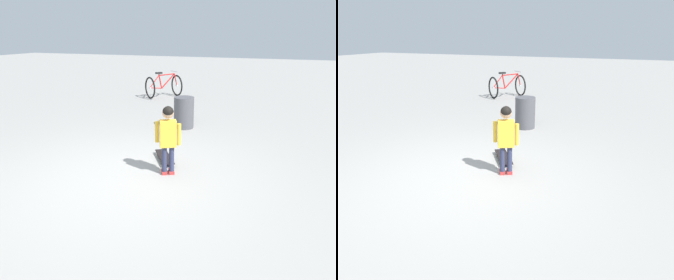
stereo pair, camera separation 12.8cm
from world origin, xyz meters
TOP-DOWN VIEW (x-y plane):
  - ground_plane at (0.00, 0.00)m, footprint 50.00×50.00m
  - child_person at (0.43, -0.49)m, footprint 0.25×0.41m
  - skateboard at (0.92, -0.24)m, footprint 0.68×0.54m
  - bicycle_near at (6.09, 1.81)m, footprint 1.28×1.23m
  - trash_bin at (2.89, 0.06)m, footprint 0.45×0.45m

SIDE VIEW (x-z plane):
  - ground_plane at x=0.00m, z-range 0.00..0.00m
  - skateboard at x=0.92m, z-range 0.02..0.10m
  - trash_bin at x=2.89m, z-range 0.00..0.70m
  - bicycle_near at x=6.09m, z-range -0.04..0.80m
  - child_person at x=0.43m, z-range 0.13..1.19m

